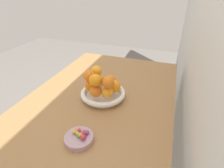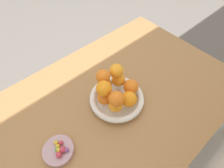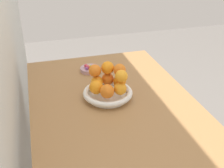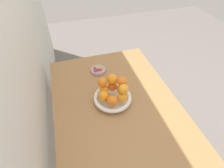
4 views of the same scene
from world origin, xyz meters
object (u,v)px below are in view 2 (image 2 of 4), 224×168
object	(u,v)px
orange_4	(131,87)
orange_8	(103,77)
orange_0	(105,85)
candy_ball_0	(61,143)
candy_ball_2	(57,150)
orange_6	(105,89)
fruit_bowl	(117,99)
orange_5	(118,80)
orange_3	(129,99)
candy_ball_6	(67,150)
dining_table	(119,105)
orange_9	(116,71)
candy_dish	(59,151)
orange_7	(116,99)
candy_ball_1	(58,146)
candy_ball_4	(56,143)
orange_1	(104,97)
candy_ball_5	(63,150)
candy_ball_3	(59,150)
orange_2	(116,105)
candy_ball_7	(59,155)

from	to	relation	value
orange_4	orange_8	bearing A→B (deg)	-45.71
orange_0	candy_ball_0	world-z (taller)	orange_0
orange_0	candy_ball_2	world-z (taller)	orange_0
orange_6	candy_ball_0	distance (m)	0.25
fruit_bowl	orange_5	xyz separation A→B (m)	(-0.05, -0.05, 0.05)
orange_3	candy_ball_6	bearing A→B (deg)	-2.43
dining_table	orange_6	distance (m)	0.24
orange_6	orange_9	bearing A→B (deg)	-157.40
orange_3	candy_dish	bearing A→B (deg)	-6.72
orange_7	candy_ball_1	size ratio (longest dim) A/B	3.83
candy_ball_0	orange_4	bearing A→B (deg)	178.45
orange_0	candy_ball_4	bearing A→B (deg)	11.97
candy_ball_1	orange_1	bearing A→B (deg)	-172.80
orange_1	orange_4	xyz separation A→B (m)	(-0.12, 0.04, 0.00)
orange_0	candy_ball_1	distance (m)	0.30
candy_ball_5	candy_ball_2	bearing A→B (deg)	-43.19
candy_dish	candy_ball_1	size ratio (longest dim) A/B	7.25
orange_3	candy_ball_0	distance (m)	0.30
orange_5	orange_7	size ratio (longest dim) A/B	1.00
orange_1	orange_8	bearing A→B (deg)	-128.39
candy_ball_3	orange_6	bearing A→B (deg)	-171.10
orange_2	candy_ball_7	bearing A→B (deg)	0.42
orange_6	candy_ball_0	size ratio (longest dim) A/B	3.81
orange_2	candy_dish	bearing A→B (deg)	-4.53
candy_ball_7	candy_ball_0	bearing A→B (deg)	-130.58
candy_ball_3	orange_0	bearing A→B (deg)	-162.82
candy_ball_0	candy_ball_2	bearing A→B (deg)	26.85
candy_ball_2	candy_ball_7	bearing A→B (deg)	77.27
orange_9	candy_dish	bearing A→B (deg)	11.79
dining_table	candy_ball_6	distance (m)	0.34
candy_dish	candy_ball_3	xyz separation A→B (m)	(-0.00, 0.01, 0.02)
candy_ball_0	candy_ball_4	world-z (taller)	same
candy_ball_2	orange_5	bearing A→B (deg)	-169.30
orange_2	orange_5	bearing A→B (deg)	-137.73
candy_dish	orange_9	xyz separation A→B (m)	(-0.35, -0.07, 0.12)
candy_dish	orange_8	xyz separation A→B (m)	(-0.29, -0.08, 0.12)
fruit_bowl	orange_8	distance (m)	0.13
candy_ball_1	candy_ball_6	world-z (taller)	same
candy_ball_1	orange_2	bearing A→B (deg)	173.68
orange_2	orange_4	xyz separation A→B (m)	(-0.11, -0.02, 0.00)
orange_1	orange_2	xyz separation A→B (m)	(-0.01, 0.06, -0.00)
orange_4	candy_ball_7	distance (m)	0.38
orange_2	candy_ball_0	bearing A→B (deg)	-7.29
orange_4	orange_1	bearing A→B (deg)	-17.73
dining_table	orange_0	xyz separation A→B (m)	(0.05, -0.05, 0.16)
orange_4	orange_8	size ratio (longest dim) A/B	1.10
candy_ball_3	orange_4	bearing A→B (deg)	-178.79
candy_ball_2	candy_ball_0	bearing A→B (deg)	-153.15
candy_ball_3	candy_ball_6	size ratio (longest dim) A/B	1.10
orange_1	candy_ball_7	distance (m)	0.27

